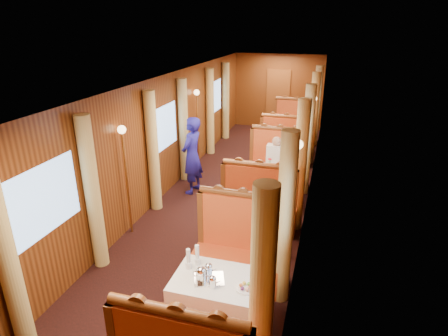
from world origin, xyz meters
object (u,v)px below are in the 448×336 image
at_px(banquette_mid_fwd, 259,207).
at_px(teapot_back, 209,271).
at_px(table_mid, 269,187).
at_px(steward, 192,156).
at_px(rose_vase_far, 292,120).
at_px(passenger, 276,158).
at_px(teapot_right, 212,283).
at_px(banquette_mid_aft, 277,167).
at_px(banquette_near_aft, 239,254).
at_px(rose_vase_mid, 270,162).
at_px(table_far, 290,139).
at_px(table_near, 219,305).
at_px(fruit_plate, 246,287).
at_px(banquette_far_aft, 294,128).
at_px(teapot_left, 201,276).
at_px(banquette_far_fwd, 285,148).
at_px(tea_tray, 209,279).

height_order(banquette_mid_fwd, teapot_back, banquette_mid_fwd).
relative_size(table_mid, steward, 0.63).
distance_m(rose_vase_far, passenger, 2.75).
xyz_separation_m(teapot_right, teapot_back, (-0.11, 0.20, 0.00)).
bearing_deg(banquette_mid_aft, rose_vase_far, 89.13).
height_order(banquette_mid_aft, steward, steward).
relative_size(banquette_near_aft, teapot_back, 9.18).
bearing_deg(rose_vase_mid, table_far, 89.85).
height_order(table_near, teapot_back, teapot_back).
bearing_deg(fruit_plate, rose_vase_far, 92.43).
xyz_separation_m(banquette_mid_aft, banquette_far_aft, (0.00, 3.50, 0.00)).
distance_m(banquette_mid_fwd, teapot_left, 2.63).
height_order(teapot_back, passenger, passenger).
bearing_deg(table_far, rose_vase_mid, -90.15).
relative_size(banquette_mid_fwd, rose_vase_mid, 3.72).
bearing_deg(teapot_back, banquette_far_fwd, 83.26).
height_order(fruit_plate, rose_vase_far, rose_vase_far).
distance_m(teapot_left, passenger, 4.36).
bearing_deg(banquette_mid_fwd, banquette_far_aft, 90.00).
distance_m(table_far, steward, 3.79).
relative_size(teapot_right, steward, 0.08).
relative_size(banquette_mid_aft, teapot_back, 9.18).
distance_m(table_near, banquette_near_aft, 1.02).
bearing_deg(banquette_mid_fwd, banquette_mid_aft, 90.00).
bearing_deg(table_near, tea_tray, -155.24).
xyz_separation_m(banquette_mid_aft, passenger, (-0.00, -0.26, 0.32)).
bearing_deg(steward, banquette_far_aft, 166.67).
height_order(banquette_near_aft, teapot_right, banquette_near_aft).
bearing_deg(teapot_back, banquette_mid_fwd, 81.46).
height_order(table_mid, rose_vase_mid, rose_vase_mid).
xyz_separation_m(table_far, rose_vase_mid, (-0.01, -3.50, 0.55)).
height_order(banquette_near_aft, rose_vase_mid, banquette_near_aft).
height_order(banquette_far_fwd, passenger, banquette_far_fwd).
relative_size(banquette_far_fwd, tea_tray, 3.94).
xyz_separation_m(teapot_left, teapot_right, (0.15, -0.05, -0.02)).
bearing_deg(passenger, teapot_right, -90.28).
xyz_separation_m(fruit_plate, passenger, (-0.34, 4.34, -0.03)).
bearing_deg(passenger, fruit_plate, -85.55).
distance_m(banquette_mid_fwd, banquette_mid_aft, 2.03).
height_order(banquette_mid_fwd, table_far, banquette_mid_fwd).
bearing_deg(teapot_left, rose_vase_mid, 88.26).
xyz_separation_m(steward, passenger, (1.70, 0.61, -0.09)).
height_order(teapot_right, steward, steward).
bearing_deg(banquette_near_aft, banquette_mid_aft, 90.00).
bearing_deg(tea_tray, banquette_far_aft, 89.29).
relative_size(tea_tray, steward, 0.20).
bearing_deg(rose_vase_far, tea_tray, -91.12).
distance_m(banquette_mid_aft, tea_tray, 4.57).
bearing_deg(table_near, passenger, 90.00).
height_order(table_near, fruit_plate, fruit_plate).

